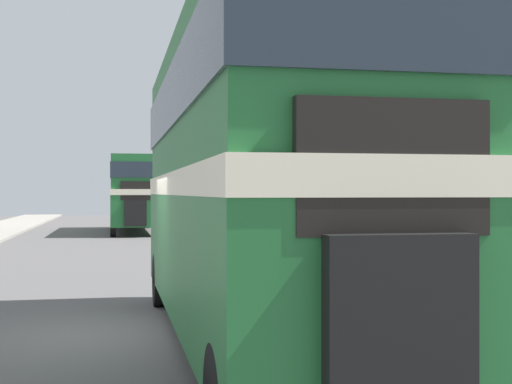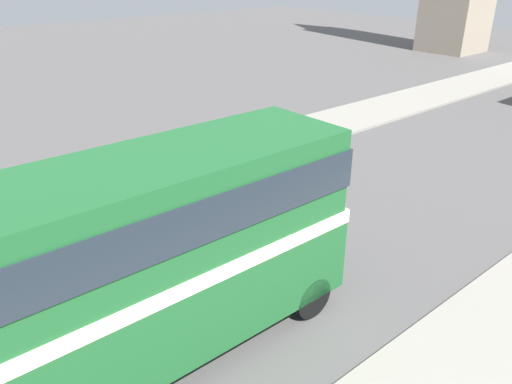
{
  "view_description": "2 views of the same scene",
  "coord_description": "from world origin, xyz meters",
  "views": [
    {
      "loc": [
        0.01,
        -11.65,
        2.27
      ],
      "look_at": [
        2.02,
        -1.58,
        2.28
      ],
      "focal_mm": 50.0,
      "sensor_mm": 36.0,
      "label": 1
    },
    {
      "loc": [
        9.58,
        -4.44,
        7.69
      ],
      "look_at": [
        0.0,
        3.61,
        1.82
      ],
      "focal_mm": 35.0,
      "sensor_mm": 36.0,
      "label": 2
    }
  ],
  "objects": [
    {
      "name": "ground_plane",
      "position": [
        0.0,
        0.0,
        0.0
      ],
      "size": [
        120.0,
        120.0,
        0.0
      ],
      "primitive_type": "plane",
      "color": "#565454"
    },
    {
      "name": "sidewalk_right",
      "position": [
        6.75,
        0.0,
        0.06
      ],
      "size": [
        3.5,
        120.0,
        0.12
      ],
      "color": "gray",
      "rests_on": "ground_plane"
    },
    {
      "name": "double_decker_bus",
      "position": [
        2.02,
        -1.6,
        2.63
      ],
      "size": [
        2.51,
        10.6,
        4.45
      ],
      "color": "#1E602D",
      "rests_on": "ground_plane"
    },
    {
      "name": "bus_distant",
      "position": [
        1.05,
        29.91,
        2.51
      ],
      "size": [
        2.49,
        11.1,
        4.22
      ],
      "color": "#1E602D",
      "rests_on": "ground_plane"
    },
    {
      "name": "pedestrian_walking",
      "position": [
        6.39,
        12.72,
        1.11
      ],
      "size": [
        0.35,
        0.35,
        1.75
      ],
      "color": "#282833",
      "rests_on": "sidewalk_right"
    },
    {
      "name": "shop_building_block",
      "position": [
        18.86,
        35.01,
        4.8
      ],
      "size": [
        17.48,
        10.81,
        9.61
      ],
      "color": "#B2ADA3",
      "rests_on": "ground_plane"
    }
  ]
}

